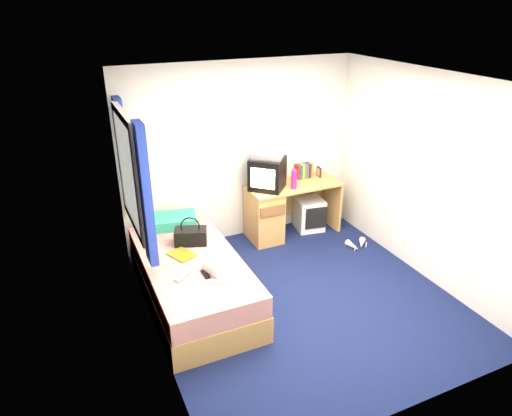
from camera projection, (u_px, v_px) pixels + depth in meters
name	position (u px, v px, depth m)	size (l,w,h in m)	color
ground	(300.00, 298.00, 5.14)	(3.40, 3.40, 0.00)	#0C1438
room_shell	(306.00, 178.00, 4.53)	(3.40, 3.40, 3.40)	white
bed	(193.00, 280.00, 5.00)	(1.01, 2.00, 0.54)	tan
pillow	(172.00, 221.00, 5.55)	(0.59, 0.37, 0.13)	teal
desk	(275.00, 210.00, 6.31)	(1.30, 0.55, 0.75)	tan
storage_cube	(309.00, 214.00, 6.59)	(0.37, 0.37, 0.46)	white
crt_tv	(267.00, 174.00, 6.03)	(0.58, 0.58, 0.42)	black
vcr	(268.00, 155.00, 5.93)	(0.40, 0.28, 0.08)	silver
book_row	(304.00, 171.00, 6.45)	(0.24, 0.13, 0.20)	maroon
picture_frame	(319.00, 172.00, 6.50)	(0.02, 0.12, 0.14)	black
pink_water_bottle	(294.00, 180.00, 6.07)	(0.08, 0.08, 0.24)	#E5207A
aerosol_can	(284.00, 178.00, 6.22)	(0.05, 0.05, 0.19)	white
handbag	(191.00, 236.00, 5.14)	(0.41, 0.31, 0.33)	black
towel	(221.00, 265.00, 4.66)	(0.31, 0.25, 0.10)	silver
magazine	(182.00, 255.00, 4.94)	(0.21, 0.28, 0.01)	yellow
water_bottle	(183.00, 274.00, 4.54)	(0.07, 0.07, 0.20)	white
colour_swatch_fan	(221.00, 282.00, 4.47)	(0.22, 0.06, 0.01)	#FFB238
remote_control	(205.00, 274.00, 4.59)	(0.05, 0.16, 0.02)	black
window_assembly	(132.00, 174.00, 4.71)	(0.11, 1.42, 1.40)	silver
white_heels	(357.00, 245.00, 6.17)	(0.31, 0.23, 0.09)	white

